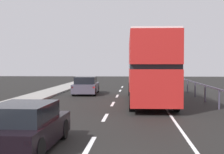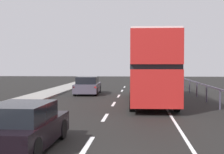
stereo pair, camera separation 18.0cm
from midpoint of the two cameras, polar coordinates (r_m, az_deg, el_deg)
name	(u,v)px [view 2 (the right image)]	position (r m, az deg, el deg)	size (l,w,h in m)	color
lane_paint_markings	(147,115)	(15.80, 6.48, -6.64)	(3.20, 46.00, 0.01)	silver
double_decker_bus_red	(150,67)	(21.01, 6.89, 1.73)	(2.78, 11.54, 4.22)	#B01D1B
hatchback_car_near	(23,127)	(9.73, -14.80, -8.41)	(1.80, 4.10, 1.33)	black
sedan_car_ahead	(88,86)	(26.89, -4.08, -1.52)	(2.02, 4.65, 1.45)	#484455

